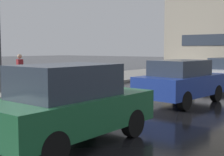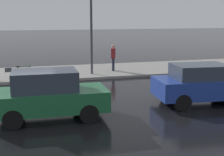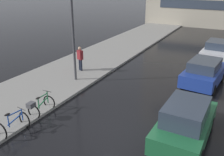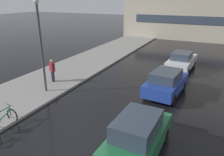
% 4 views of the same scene
% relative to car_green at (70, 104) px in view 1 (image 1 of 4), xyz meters
% --- Properties ---
extents(sidewalk_kerb, '(4.80, 60.00, 0.14)m').
position_rel_car_green_xyz_m(sidewalk_kerb, '(-8.52, 9.24, -0.78)').
color(sidewalk_kerb, gray).
rests_on(sidewalk_kerb, ground).
extents(car_green, '(1.82, 3.90, 1.69)m').
position_rel_car_green_xyz_m(car_green, '(0.00, 0.00, 0.00)').
color(car_green, '#1E6038').
rests_on(car_green, ground).
extents(car_blue, '(2.18, 3.99, 1.61)m').
position_rel_car_green_xyz_m(car_blue, '(-0.27, 6.07, -0.03)').
color(car_blue, navy).
rests_on(car_blue, ground).
extents(pedestrian, '(0.46, 0.37, 1.78)m').
position_rel_car_green_xyz_m(pedestrian, '(-7.96, 4.57, 0.16)').
color(pedestrian, '#1E2333').
rests_on(pedestrian, ground).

